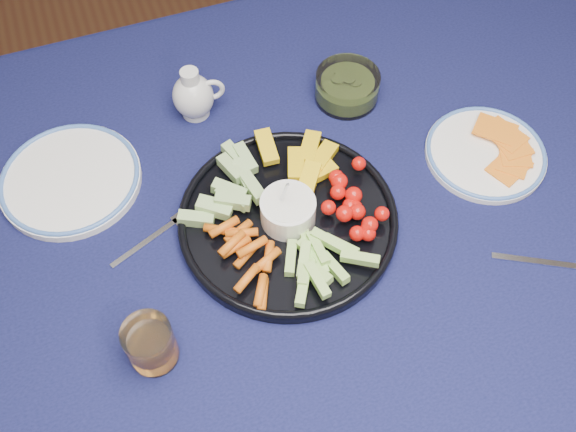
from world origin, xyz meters
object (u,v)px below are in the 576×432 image
object	(u,v)px
crudite_platter	(286,217)
juice_tumbler	(151,345)
creamer_pitcher	(194,96)
cheese_plate	(486,152)
pickle_bowl	(347,88)
side_plate_extra	(70,179)
dining_table	(322,239)

from	to	relation	value
crudite_platter	juice_tumbler	size ratio (longest dim) A/B	4.29
creamer_pitcher	cheese_plate	size ratio (longest dim) A/B	0.49
creamer_pitcher	cheese_plate	world-z (taller)	creamer_pitcher
pickle_bowl	side_plate_extra	bearing A→B (deg)	-177.71
cheese_plate	side_plate_extra	distance (m)	0.68
cheese_plate	side_plate_extra	bearing A→B (deg)	164.44
pickle_bowl	cheese_plate	world-z (taller)	pickle_bowl
crudite_platter	juice_tumbler	distance (m)	0.28
dining_table	cheese_plate	size ratio (longest dim) A/B	8.33
dining_table	side_plate_extra	world-z (taller)	side_plate_extra
crudite_platter	juice_tumbler	bearing A→B (deg)	-150.31
side_plate_extra	pickle_bowl	bearing A→B (deg)	2.29
creamer_pitcher	juice_tumbler	world-z (taller)	creamer_pitcher
creamer_pitcher	dining_table	bearing A→B (deg)	-63.56
juice_tumbler	side_plate_extra	xyz separation A→B (m)	(-0.06, 0.33, -0.02)
juice_tumbler	side_plate_extra	distance (m)	0.34
crudite_platter	pickle_bowl	bearing A→B (deg)	48.15
creamer_pitcher	pickle_bowl	world-z (taller)	creamer_pitcher
crudite_platter	side_plate_extra	distance (m)	0.36
pickle_bowl	crudite_platter	bearing A→B (deg)	-131.85
creamer_pitcher	juice_tumbler	bearing A→B (deg)	-113.05
dining_table	creamer_pitcher	world-z (taller)	creamer_pitcher
dining_table	juice_tumbler	size ratio (longest dim) A/B	20.98
dining_table	juice_tumbler	xyz separation A→B (m)	(-0.31, -0.14, 0.12)
side_plate_extra	dining_table	bearing A→B (deg)	-27.69
creamer_pitcher	cheese_plate	distance (m)	0.50
crudite_platter	creamer_pitcher	world-z (taller)	crudite_platter
crudite_platter	cheese_plate	bearing A→B (deg)	1.80
crudite_platter	side_plate_extra	bearing A→B (deg)	147.11
crudite_platter	cheese_plate	xyz separation A→B (m)	(0.36, 0.01, -0.01)
crudite_platter	creamer_pitcher	distance (m)	0.28
cheese_plate	pickle_bowl	bearing A→B (deg)	129.18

